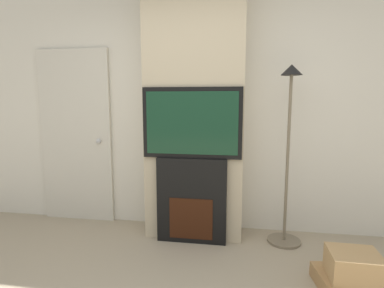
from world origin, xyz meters
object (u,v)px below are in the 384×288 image
fireplace (192,200)px  floor_lamp (288,146)px  television (192,123)px  box_stack (352,275)px

fireplace → floor_lamp: floor_lamp is taller
floor_lamp → television: bearing=-172.9°
television → box_stack: 1.83m
box_stack → television: bearing=153.8°
television → box_stack: bearing=-26.2°
floor_lamp → box_stack: 1.22m
box_stack → floor_lamp: bearing=116.5°
fireplace → box_stack: size_ratio=1.71×
floor_lamp → box_stack: size_ratio=3.48×
television → box_stack: television is taller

